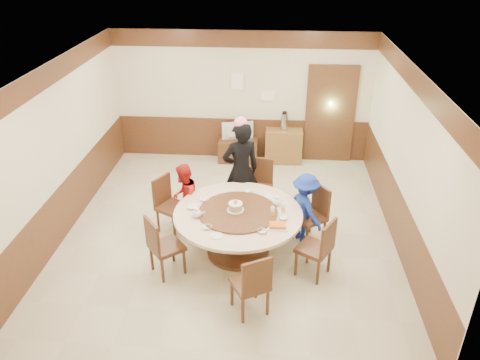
# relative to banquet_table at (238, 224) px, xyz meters

# --- Properties ---
(room) EXTENTS (6.00, 6.04, 2.84)m
(room) POSITION_rel_banquet_table_xyz_m (-0.18, 0.66, 0.55)
(room) COLOR beige
(room) RESTS_ON ground
(banquet_table) EXTENTS (1.98, 1.98, 0.78)m
(banquet_table) POSITION_rel_banquet_table_xyz_m (0.00, 0.00, 0.00)
(banquet_table) COLOR #4B2A17
(banquet_table) RESTS_ON ground
(chair_0) EXTENTS (0.62, 0.61, 0.97)m
(chair_0) POSITION_rel_banquet_table_xyz_m (1.15, 0.42, -0.23)
(chair_0) COLOR #4B2A17
(chair_0) RESTS_ON ground
(chair_1) EXTENTS (0.51, 0.51, 0.97)m
(chair_1) POSITION_rel_banquet_table_xyz_m (0.28, 1.32, -0.23)
(chair_1) COLOR #4B2A17
(chair_1) RESTS_ON ground
(chair_2) EXTENTS (0.60, 0.60, 0.97)m
(chair_2) POSITION_rel_banquet_table_xyz_m (-1.17, 0.57, -0.23)
(chair_2) COLOR #4B2A17
(chair_2) RESTS_ON ground
(chair_3) EXTENTS (0.62, 0.62, 0.97)m
(chair_3) POSITION_rel_banquet_table_xyz_m (-1.03, -0.56, -0.23)
(chair_3) COLOR #4B2A17
(chair_3) RESTS_ON ground
(chair_4) EXTENTS (0.60, 0.60, 0.97)m
(chair_4) POSITION_rel_banquet_table_xyz_m (0.26, -1.29, -0.23)
(chair_4) COLOR #4B2A17
(chair_4) RESTS_ON ground
(chair_5) EXTENTS (0.61, 0.61, 0.97)m
(chair_5) POSITION_rel_banquet_table_xyz_m (1.16, -0.45, -0.23)
(chair_5) COLOR #4B2A17
(chair_5) RESTS_ON ground
(person_standing) EXTENTS (0.77, 0.64, 1.79)m
(person_standing) POSITION_rel_banquet_table_xyz_m (-0.04, 1.12, 0.36)
(person_standing) COLOR black
(person_standing) RESTS_ON ground
(person_red) EXTENTS (0.52, 0.64, 1.20)m
(person_red) POSITION_rel_banquet_table_xyz_m (-0.95, 0.63, 0.07)
(person_red) COLOR #B31817
(person_red) RESTS_ON ground
(person_blue) EXTENTS (0.80, 0.89, 1.20)m
(person_blue) POSITION_rel_banquet_table_xyz_m (1.05, 0.45, 0.07)
(person_blue) COLOR #182F9A
(person_blue) RESTS_ON ground
(birthday_cake) EXTENTS (0.26, 0.26, 0.18)m
(birthday_cake) POSITION_rel_banquet_table_xyz_m (-0.04, 0.02, 0.31)
(birthday_cake) COLOR white
(birthday_cake) RESTS_ON banquet_table
(teapot_left) EXTENTS (0.17, 0.15, 0.13)m
(teapot_left) POSITION_rel_banquet_table_xyz_m (-0.61, -0.17, 0.28)
(teapot_left) COLOR white
(teapot_left) RESTS_ON banquet_table
(teapot_right) EXTENTS (0.17, 0.15, 0.13)m
(teapot_right) POSITION_rel_banquet_table_xyz_m (0.58, 0.27, 0.28)
(teapot_right) COLOR white
(teapot_right) RESTS_ON banquet_table
(bowl_0) EXTENTS (0.16, 0.16, 0.04)m
(bowl_0) POSITION_rel_banquet_table_xyz_m (-0.57, 0.33, 0.24)
(bowl_0) COLOR white
(bowl_0) RESTS_ON banquet_table
(bowl_1) EXTENTS (0.14, 0.14, 0.04)m
(bowl_1) POSITION_rel_banquet_table_xyz_m (0.39, -0.52, 0.24)
(bowl_1) COLOR white
(bowl_1) RESTS_ON banquet_table
(bowl_2) EXTENTS (0.14, 0.14, 0.03)m
(bowl_2) POSITION_rel_banquet_table_xyz_m (-0.42, -0.46, 0.23)
(bowl_2) COLOR white
(bowl_2) RESTS_ON banquet_table
(bowl_3) EXTENTS (0.15, 0.15, 0.05)m
(bowl_3) POSITION_rel_banquet_table_xyz_m (0.68, -0.14, 0.24)
(bowl_3) COLOR white
(bowl_3) RESTS_ON banquet_table
(bowl_4) EXTENTS (0.16, 0.16, 0.04)m
(bowl_4) POSITION_rel_banquet_table_xyz_m (-0.72, 0.07, 0.24)
(bowl_4) COLOR white
(bowl_4) RESTS_ON banquet_table
(bowl_5) EXTENTS (0.13, 0.13, 0.04)m
(bowl_5) POSITION_rel_banquet_table_xyz_m (0.11, 0.64, 0.24)
(bowl_5) COLOR white
(bowl_5) RESTS_ON banquet_table
(saucer_near) EXTENTS (0.18, 0.18, 0.01)m
(saucer_near) POSITION_rel_banquet_table_xyz_m (-0.25, -0.65, 0.22)
(saucer_near) COLOR white
(saucer_near) RESTS_ON banquet_table
(saucer_far) EXTENTS (0.18, 0.18, 0.01)m
(saucer_far) POSITION_rel_banquet_table_xyz_m (0.45, 0.50, 0.22)
(saucer_far) COLOR white
(saucer_far) RESTS_ON banquet_table
(shrimp_platter) EXTENTS (0.30, 0.20, 0.06)m
(shrimp_platter) POSITION_rel_banquet_table_xyz_m (0.60, -0.37, 0.24)
(shrimp_platter) COLOR white
(shrimp_platter) RESTS_ON banquet_table
(bottle_0) EXTENTS (0.06, 0.06, 0.16)m
(bottle_0) POSITION_rel_banquet_table_xyz_m (0.52, -0.07, 0.30)
(bottle_0) COLOR white
(bottle_0) RESTS_ON banquet_table
(bottle_1) EXTENTS (0.06, 0.06, 0.16)m
(bottle_1) POSITION_rel_banquet_table_xyz_m (0.69, 0.05, 0.30)
(bottle_1) COLOR white
(bottle_1) RESTS_ON banquet_table
(tv_stand) EXTENTS (0.85, 0.45, 0.50)m
(tv_stand) POSITION_rel_banquet_table_xyz_m (-0.27, 3.40, -0.28)
(tv_stand) COLOR #4B2A17
(tv_stand) RESTS_ON ground
(television) EXTENTS (0.69, 0.23, 0.40)m
(television) POSITION_rel_banquet_table_xyz_m (-0.27, 3.40, 0.16)
(television) COLOR gray
(television) RESTS_ON tv_stand
(side_cabinet) EXTENTS (0.80, 0.40, 0.75)m
(side_cabinet) POSITION_rel_banquet_table_xyz_m (0.74, 3.43, -0.16)
(side_cabinet) COLOR brown
(side_cabinet) RESTS_ON ground
(thermos) EXTENTS (0.15, 0.15, 0.38)m
(thermos) POSITION_rel_banquet_table_xyz_m (0.73, 3.43, 0.41)
(thermos) COLOR silver
(thermos) RESTS_ON side_cabinet
(notice_left) EXTENTS (0.25, 0.00, 0.35)m
(notice_left) POSITION_rel_banquet_table_xyz_m (-0.29, 3.60, 1.22)
(notice_left) COLOR white
(notice_left) RESTS_ON room
(notice_right) EXTENTS (0.30, 0.00, 0.22)m
(notice_right) POSITION_rel_banquet_table_xyz_m (0.36, 3.60, 0.92)
(notice_right) COLOR white
(notice_right) RESTS_ON room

